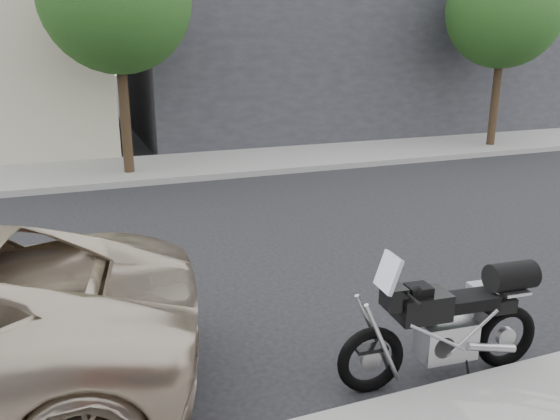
# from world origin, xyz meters

# --- Properties ---
(ground) EXTENTS (120.00, 120.00, 0.00)m
(ground) POSITION_xyz_m (0.00, 0.00, 0.00)
(ground) COLOR black
(ground) RESTS_ON ground
(far_sidewalk) EXTENTS (44.00, 3.00, 0.15)m
(far_sidewalk) POSITION_xyz_m (0.00, -6.50, 0.07)
(far_sidewalk) COLOR gray
(far_sidewalk) RESTS_ON ground
(far_building_dark) EXTENTS (16.00, 11.00, 7.00)m
(far_building_dark) POSITION_xyz_m (-7.00, -13.50, 3.50)
(far_building_dark) COLOR #29282D
(far_building_dark) RESTS_ON ground
(street_tree_left) EXTENTS (3.40, 3.40, 5.70)m
(street_tree_left) POSITION_xyz_m (-9.00, -6.00, 4.14)
(street_tree_left) COLOR #352618
(street_tree_left) RESTS_ON far_sidewalk
(motorcycle) EXTENTS (2.11, 0.68, 1.33)m
(motorcycle) POSITION_xyz_m (0.02, 3.74, 0.58)
(motorcycle) COLOR black
(motorcycle) RESTS_ON ground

